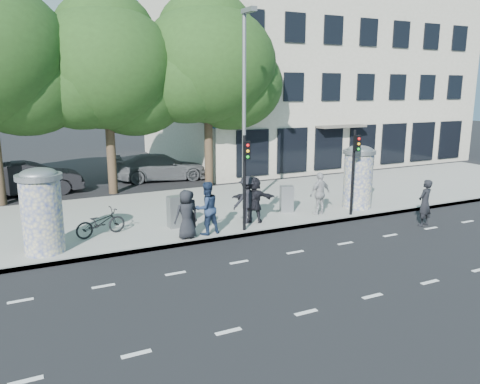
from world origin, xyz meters
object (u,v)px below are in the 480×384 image
bicycle (101,223)px  traffic_pole_far (354,164)px  street_lamp (245,97)px  ped_b (189,213)px  car_mid (29,179)px  car_right (162,167)px  man_road (425,203)px  ad_column_left (42,209)px  ped_a (186,214)px  ped_e (320,194)px  ped_d (247,200)px  ad_column_right (358,175)px  cabinet_right (287,199)px  ped_c (207,208)px  ped_f (254,200)px  traffic_pole_near (245,173)px  cabinet_left (176,212)px

bicycle → traffic_pole_far: bearing=-114.3°
street_lamp → ped_b: size_ratio=5.01×
car_mid → car_right: 6.98m
street_lamp → car_mid: 11.66m
man_road → car_mid: (-13.24, 12.31, -0.08)m
ad_column_left → man_road: (13.20, -2.72, -0.64)m
bicycle → car_right: (5.03, 9.53, 0.13)m
ped_a → ped_e: (5.85, 0.58, 0.02)m
ped_a → ped_d: bearing=-168.5°
ad_column_right → cabinet_right: size_ratio=2.45×
ped_c → ped_d: 2.02m
traffic_pole_far → ad_column_right: bearing=42.2°
cabinet_right → ad_column_right: bearing=5.0°
man_road → car_right: bearing=-78.1°
ped_f → man_road: ped_f is taller
man_road → ped_a: bearing=-27.0°
ad_column_right → ped_a: (-7.98, -0.85, -0.55)m
ad_column_right → street_lamp: size_ratio=0.33×
ped_a → ped_b: size_ratio=1.05×
car_right → ped_f: bearing=-169.5°
traffic_pole_far → man_road: (1.80, -2.01, -1.34)m
traffic_pole_far → ped_e: (-1.13, 0.64, -1.22)m
traffic_pole_far → cabinet_right: (-2.10, 1.58, -1.54)m
ped_d → bicycle: ped_d is taller
ped_e → cabinet_right: ped_e is taller
ped_e → car_mid: 14.13m
traffic_pole_near → man_road: (6.60, -2.01, -1.34)m
ped_c → ped_a: bearing=1.3°
ad_column_right → ped_f: bearing=-178.4°
ped_e → man_road: size_ratio=0.96×
ped_a → ped_f: 3.02m
traffic_pole_near → ped_c: (-1.38, 0.21, -1.15)m
ped_b → bicycle: ped_b is taller
street_lamp → ped_d: (-0.87, -1.99, -3.75)m
ped_f → ped_d: bearing=1.4°
street_lamp → ped_d: bearing=-113.8°
ped_e → cabinet_right: size_ratio=1.59×
traffic_pole_near → cabinet_left: (-2.10, 1.47, -1.50)m
bicycle → ad_column_left: bearing=102.0°
street_lamp → ped_c: size_ratio=4.31×
man_road → car_mid: bearing=-56.6°
street_lamp → ped_f: 4.34m
ped_b → ped_f: ped_f is taller
cabinet_right → car_right: 9.88m
traffic_pole_far → ped_e: bearing=150.5°
ped_d → cabinet_right: bearing=-168.3°
traffic_pole_far → man_road: traffic_pole_far is taller
ped_f → bicycle: bearing=12.5°
traffic_pole_far → ped_d: bearing=168.7°
ped_e → man_road: (2.93, -2.65, -0.12)m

